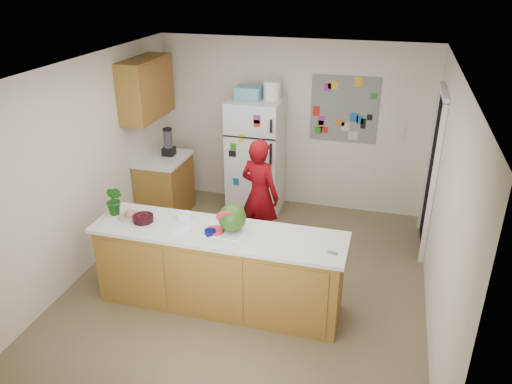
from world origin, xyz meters
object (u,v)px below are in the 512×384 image
(person, at_px, (260,195))
(cherry_bowl, at_px, (143,218))
(watermelon, at_px, (232,218))
(refrigerator, at_px, (256,156))

(person, xyz_separation_m, cherry_bowl, (-0.93, -1.33, 0.21))
(person, relative_size, watermelon, 5.20)
(refrigerator, height_order, watermelon, refrigerator)
(refrigerator, relative_size, person, 1.14)
(watermelon, bearing_deg, refrigerator, 99.66)
(watermelon, bearing_deg, person, 92.34)
(refrigerator, distance_m, watermelon, 2.39)
(person, distance_m, cherry_bowl, 1.64)
(refrigerator, xyz_separation_m, person, (0.35, -1.06, -0.10))
(watermelon, bearing_deg, cherry_bowl, -177.15)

